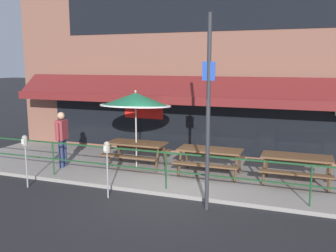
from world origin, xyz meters
TOP-DOWN VIEW (x-y plane):
  - ground_plane at (0.00, 0.00)m, footprint 120.00×120.00m
  - patio_deck at (0.00, 2.00)m, footprint 15.00×4.00m
  - restaurant_building at (0.00, 4.22)m, footprint 15.00×1.60m
  - patio_railing at (0.00, 0.30)m, footprint 13.84×0.04m
  - picnic_table_left at (-1.60, 1.96)m, footprint 1.80×1.42m
  - picnic_table_centre at (0.75, 1.87)m, footprint 1.80×1.42m
  - picnic_table_right at (3.10, 1.87)m, footprint 1.80×1.42m
  - patio_umbrella_left at (-1.60, 1.92)m, footprint 2.14×2.14m
  - pedestrian_walking at (-3.74, 1.14)m, footprint 0.29×0.62m
  - parking_meter_near at (-3.61, -0.62)m, footprint 0.15×0.16m
  - parking_meter_far at (-1.20, -0.57)m, footprint 0.15×0.16m
  - street_sign_pole at (1.26, -0.45)m, footprint 0.28×0.09m

SIDE VIEW (x-z plane):
  - ground_plane at x=0.00m, z-range 0.00..0.00m
  - patio_deck at x=0.00m, z-range 0.00..0.10m
  - picnic_table_left at x=-1.60m, z-range 0.33..1.08m
  - picnic_table_centre at x=0.75m, z-range 0.33..1.08m
  - picnic_table_right at x=3.10m, z-range 0.33..1.08m
  - patio_railing at x=0.00m, z-range 0.32..1.28m
  - pedestrian_walking at x=-3.74m, z-range 0.20..1.91m
  - parking_meter_near at x=-3.61m, z-range 0.44..1.86m
  - parking_meter_far at x=-1.20m, z-range 0.44..1.86m
  - patio_umbrella_left at x=-1.60m, z-range 0.99..3.37m
  - street_sign_pole at x=1.26m, z-range 0.06..4.38m
  - restaurant_building at x=0.00m, z-range -0.02..7.13m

